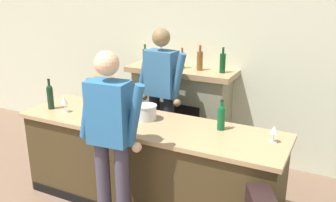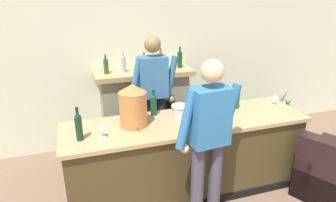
{
  "view_description": "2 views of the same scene",
  "coord_description": "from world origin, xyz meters",
  "px_view_note": "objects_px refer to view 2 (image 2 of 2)",
  "views": [
    {
      "loc": [
        1.95,
        -0.86,
        2.35
      ],
      "look_at": [
        0.25,
        2.56,
        1.07
      ],
      "focal_mm": 40.0,
      "sensor_mm": 36.0,
      "label": 1
    },
    {
      "loc": [
        -0.96,
        -0.68,
        2.35
      ],
      "look_at": [
        0.08,
        2.55,
        1.06
      ],
      "focal_mm": 32.0,
      "sensor_mm": 36.0,
      "label": 2
    }
  ],
  "objects_px": {
    "person_customer": "(208,141)",
    "wine_glass_mid_counter": "(276,97)",
    "person_bartender": "(154,97)",
    "wine_glass_back_row": "(101,126)",
    "fireplace_stone": "(144,108)",
    "potted_plant_corner": "(281,115)",
    "ice_bucket_steel": "(180,112)",
    "wine_bottle_cabernet_heavy": "(237,98)",
    "copper_dispenser": "(133,105)",
    "wine_bottle_riesling_slim": "(79,126)",
    "wine_bottle_port_short": "(154,104)"
  },
  "relations": [
    {
      "from": "person_bartender",
      "to": "wine_glass_mid_counter",
      "type": "relative_size",
      "value": 11.34
    },
    {
      "from": "wine_glass_back_row",
      "to": "potted_plant_corner",
      "type": "bearing_deg",
      "value": 20.67
    },
    {
      "from": "copper_dispenser",
      "to": "ice_bucket_steel",
      "type": "height_order",
      "value": "copper_dispenser"
    },
    {
      "from": "fireplace_stone",
      "to": "potted_plant_corner",
      "type": "relative_size",
      "value": 2.13
    },
    {
      "from": "wine_bottle_riesling_slim",
      "to": "wine_bottle_cabernet_heavy",
      "type": "relative_size",
      "value": 1.14
    },
    {
      "from": "wine_bottle_cabernet_heavy",
      "to": "wine_bottle_port_short",
      "type": "xyz_separation_m",
      "value": [
        -1.04,
        0.11,
        0.0
      ]
    },
    {
      "from": "wine_bottle_riesling_slim",
      "to": "person_customer",
      "type": "bearing_deg",
      "value": -23.36
    },
    {
      "from": "person_customer",
      "to": "wine_glass_mid_counter",
      "type": "xyz_separation_m",
      "value": [
        1.26,
        0.7,
        0.07
      ]
    },
    {
      "from": "person_customer",
      "to": "person_bartender",
      "type": "relative_size",
      "value": 0.99
    },
    {
      "from": "fireplace_stone",
      "to": "wine_bottle_cabernet_heavy",
      "type": "distance_m",
      "value": 1.5
    },
    {
      "from": "ice_bucket_steel",
      "to": "wine_bottle_riesling_slim",
      "type": "distance_m",
      "value": 1.14
    },
    {
      "from": "wine_bottle_port_short",
      "to": "copper_dispenser",
      "type": "bearing_deg",
      "value": -142.59
    },
    {
      "from": "person_customer",
      "to": "wine_glass_mid_counter",
      "type": "distance_m",
      "value": 1.44
    },
    {
      "from": "wine_bottle_riesling_slim",
      "to": "wine_glass_mid_counter",
      "type": "distance_m",
      "value": 2.42
    },
    {
      "from": "fireplace_stone",
      "to": "ice_bucket_steel",
      "type": "distance_m",
      "value": 1.25
    },
    {
      "from": "copper_dispenser",
      "to": "wine_bottle_port_short",
      "type": "distance_m",
      "value": 0.37
    },
    {
      "from": "fireplace_stone",
      "to": "wine_bottle_port_short",
      "type": "bearing_deg",
      "value": -96.67
    },
    {
      "from": "wine_bottle_riesling_slim",
      "to": "wine_bottle_port_short",
      "type": "bearing_deg",
      "value": 23.95
    },
    {
      "from": "person_bartender",
      "to": "wine_glass_mid_counter",
      "type": "xyz_separation_m",
      "value": [
        1.44,
        -0.6,
        0.06
      ]
    },
    {
      "from": "copper_dispenser",
      "to": "wine_bottle_port_short",
      "type": "relative_size",
      "value": 1.55
    },
    {
      "from": "wine_glass_back_row",
      "to": "wine_glass_mid_counter",
      "type": "relative_size",
      "value": 1.17
    },
    {
      "from": "person_bartender",
      "to": "wine_glass_back_row",
      "type": "bearing_deg",
      "value": -132.76
    },
    {
      "from": "ice_bucket_steel",
      "to": "wine_bottle_cabernet_heavy",
      "type": "xyz_separation_m",
      "value": [
        0.77,
        0.08,
        0.06
      ]
    },
    {
      "from": "person_bartender",
      "to": "wine_glass_back_row",
      "type": "xyz_separation_m",
      "value": [
        -0.76,
        -0.82,
        0.07
      ]
    },
    {
      "from": "potted_plant_corner",
      "to": "wine_glass_back_row",
      "type": "height_order",
      "value": "wine_glass_back_row"
    },
    {
      "from": "fireplace_stone",
      "to": "wine_glass_back_row",
      "type": "height_order",
      "value": "fireplace_stone"
    },
    {
      "from": "potted_plant_corner",
      "to": "wine_bottle_riesling_slim",
      "type": "relative_size",
      "value": 2.1
    },
    {
      "from": "potted_plant_corner",
      "to": "person_bartender",
      "type": "distance_m",
      "value": 2.5
    },
    {
      "from": "potted_plant_corner",
      "to": "wine_glass_back_row",
      "type": "distance_m",
      "value": 3.44
    },
    {
      "from": "potted_plant_corner",
      "to": "copper_dispenser",
      "type": "relative_size",
      "value": 1.54
    },
    {
      "from": "wine_glass_mid_counter",
      "to": "ice_bucket_steel",
      "type": "bearing_deg",
      "value": -179.52
    },
    {
      "from": "fireplace_stone",
      "to": "wine_bottle_riesling_slim",
      "type": "height_order",
      "value": "fireplace_stone"
    },
    {
      "from": "potted_plant_corner",
      "to": "ice_bucket_steel",
      "type": "relative_size",
      "value": 3.46
    },
    {
      "from": "potted_plant_corner",
      "to": "person_customer",
      "type": "relative_size",
      "value": 0.41
    },
    {
      "from": "ice_bucket_steel",
      "to": "person_bartender",
      "type": "bearing_deg",
      "value": 103.82
    },
    {
      "from": "wine_bottle_port_short",
      "to": "wine_glass_mid_counter",
      "type": "distance_m",
      "value": 1.56
    },
    {
      "from": "wine_bottle_cabernet_heavy",
      "to": "wine_glass_back_row",
      "type": "bearing_deg",
      "value": -170.22
    },
    {
      "from": "potted_plant_corner",
      "to": "copper_dispenser",
      "type": "height_order",
      "value": "copper_dispenser"
    },
    {
      "from": "ice_bucket_steel",
      "to": "wine_bottle_riesling_slim",
      "type": "xyz_separation_m",
      "value": [
        -1.12,
        -0.19,
        0.07
      ]
    },
    {
      "from": "copper_dispenser",
      "to": "fireplace_stone",
      "type": "bearing_deg",
      "value": 71.6
    },
    {
      "from": "copper_dispenser",
      "to": "wine_glass_back_row",
      "type": "height_order",
      "value": "copper_dispenser"
    },
    {
      "from": "fireplace_stone",
      "to": "potted_plant_corner",
      "type": "xyz_separation_m",
      "value": [
        2.37,
        -0.2,
        -0.34
      ]
    },
    {
      "from": "copper_dispenser",
      "to": "wine_glass_mid_counter",
      "type": "distance_m",
      "value": 1.84
    },
    {
      "from": "copper_dispenser",
      "to": "wine_bottle_riesling_slim",
      "type": "relative_size",
      "value": 1.36
    },
    {
      "from": "potted_plant_corner",
      "to": "wine_bottle_cabernet_heavy",
      "type": "bearing_deg",
      "value": -148.43
    },
    {
      "from": "wine_glass_mid_counter",
      "to": "person_bartender",
      "type": "bearing_deg",
      "value": 157.33
    },
    {
      "from": "wine_glass_mid_counter",
      "to": "copper_dispenser",
      "type": "bearing_deg",
      "value": -178.84
    },
    {
      "from": "person_bartender",
      "to": "wine_bottle_port_short",
      "type": "bearing_deg",
      "value": -105.12
    },
    {
      "from": "person_customer",
      "to": "wine_glass_back_row",
      "type": "xyz_separation_m",
      "value": [
        -0.94,
        0.48,
        0.08
      ]
    },
    {
      "from": "potted_plant_corner",
      "to": "wine_glass_back_row",
      "type": "relative_size",
      "value": 3.89
    }
  ]
}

